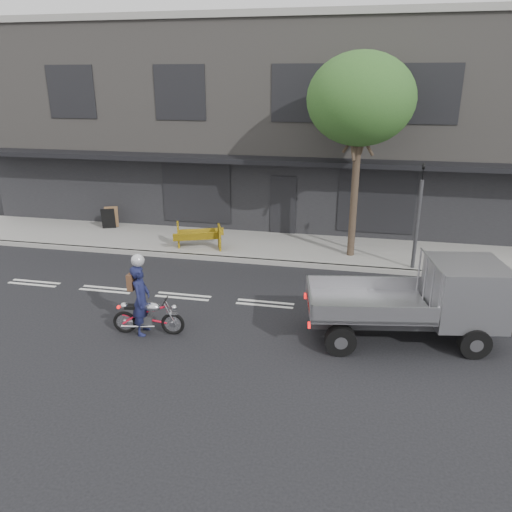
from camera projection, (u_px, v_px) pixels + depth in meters
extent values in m
plane|color=black|center=(265.00, 304.00, 13.87)|extent=(80.00, 80.00, 0.00)
cube|color=gray|center=(289.00, 248.00, 18.17)|extent=(32.00, 3.20, 0.15)
cube|color=gray|center=(282.00, 263.00, 16.70)|extent=(32.00, 0.20, 0.15)
cube|color=slate|center=(312.00, 122.00, 22.93)|extent=(26.00, 10.00, 8.00)
cylinder|color=#382B21|center=(354.00, 203.00, 16.64)|extent=(0.24, 0.24, 4.00)
ellipsoid|color=#25501E|center=(361.00, 99.00, 15.52)|extent=(3.40, 3.40, 2.89)
cylinder|color=#2D2D30|center=(417.00, 227.00, 15.64)|extent=(0.12, 0.12, 3.00)
imported|color=black|center=(423.00, 172.00, 15.04)|extent=(0.08, 0.10, 0.50)
torus|color=black|center=(125.00, 322.00, 12.23)|extent=(0.59, 0.16, 0.58)
torus|color=black|center=(173.00, 324.00, 12.14)|extent=(0.59, 0.16, 0.58)
cube|color=#2D2D30|center=(147.00, 320.00, 12.16)|extent=(0.32, 0.24, 0.24)
ellipsoid|color=silver|center=(151.00, 307.00, 12.03)|extent=(0.50, 0.33, 0.24)
cube|color=black|center=(134.00, 307.00, 12.07)|extent=(0.48, 0.26, 0.07)
cylinder|color=black|center=(165.00, 301.00, 11.95)|extent=(0.10, 0.52, 0.03)
imported|color=#171A3F|center=(141.00, 300.00, 12.01)|extent=(0.50, 0.69, 1.76)
cylinder|color=black|center=(340.00, 340.00, 11.22)|extent=(0.74, 0.37, 0.71)
cylinder|color=black|center=(333.00, 310.00, 12.71)|extent=(0.74, 0.37, 0.71)
cylinder|color=black|center=(475.00, 343.00, 11.11)|extent=(0.74, 0.37, 0.71)
cylinder|color=black|center=(451.00, 312.00, 12.60)|extent=(0.74, 0.37, 0.71)
cube|color=#2D2D30|center=(400.00, 319.00, 11.85)|extent=(4.37, 1.63, 0.13)
cube|color=#A0A0A5|center=(466.00, 292.00, 11.55)|extent=(1.84, 1.91, 1.40)
cube|color=black|center=(468.00, 276.00, 11.42)|extent=(1.64, 1.79, 0.51)
cube|color=#A09FA4|center=(367.00, 306.00, 11.77)|extent=(3.05, 2.25, 0.09)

